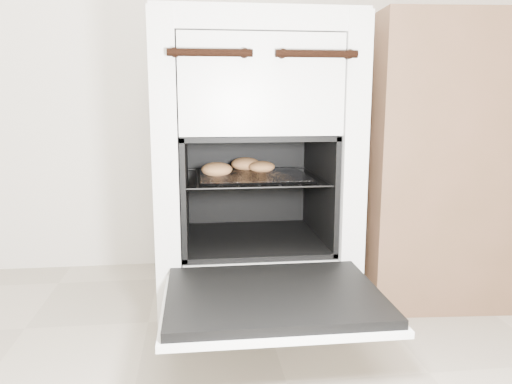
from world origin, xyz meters
TOP-DOWN VIEW (x-y plane):
  - stove at (-0.02, 1.20)m, footprint 0.55×0.61m
  - oven_door at (-0.02, 0.74)m, footprint 0.49×0.38m
  - oven_rack at (-0.02, 1.14)m, footprint 0.40×0.38m
  - foil_sheet at (-0.02, 1.12)m, footprint 0.31×0.27m
  - baked_rolls at (-0.06, 1.16)m, footprint 0.23×0.21m
  - counter at (0.76, 1.24)m, footprint 0.90×0.63m

SIDE VIEW (x-z plane):
  - oven_door at x=-0.02m, z-range 0.16..0.20m
  - oven_rack at x=-0.02m, z-range 0.39..0.40m
  - foil_sheet at x=-0.02m, z-range 0.40..0.40m
  - stove at x=-0.02m, z-range -0.01..0.83m
  - baked_rolls at x=-0.06m, z-range 0.40..0.44m
  - counter at x=0.76m, z-range 0.00..0.86m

